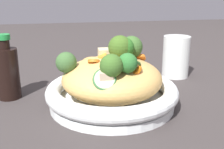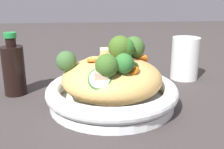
# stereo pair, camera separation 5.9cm
# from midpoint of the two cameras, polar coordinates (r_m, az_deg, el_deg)

# --- Properties ---
(ground_plane) EXTENTS (3.00, 3.00, 0.00)m
(ground_plane) POSITION_cam_midpoint_polar(r_m,az_deg,el_deg) (0.62, 2.76, -6.28)
(ground_plane) COLOR #342F2E
(serving_bowl) EXTENTS (0.28, 0.28, 0.05)m
(serving_bowl) POSITION_cam_midpoint_polar(r_m,az_deg,el_deg) (0.61, 2.80, -4.07)
(serving_bowl) COLOR white
(serving_bowl) RESTS_ON ground_plane
(noodle_heap) EXTENTS (0.21, 0.21, 0.09)m
(noodle_heap) POSITION_cam_midpoint_polar(r_m,az_deg,el_deg) (0.60, 2.85, -0.83)
(noodle_heap) COLOR tan
(noodle_heap) RESTS_ON serving_bowl
(broccoli_florets) EXTENTS (0.17, 0.20, 0.08)m
(broccoli_florets) POSITION_cam_midpoint_polar(r_m,az_deg,el_deg) (0.57, 3.50, 4.16)
(broccoli_florets) COLOR #97B86F
(broccoli_florets) RESTS_ON serving_bowl
(carrot_coins) EXTENTS (0.16, 0.14, 0.04)m
(carrot_coins) POSITION_cam_midpoint_polar(r_m,az_deg,el_deg) (0.59, 4.31, 2.86)
(carrot_coins) COLOR orange
(carrot_coins) RESTS_ON serving_bowl
(zucchini_slices) EXTENTS (0.06, 0.10, 0.05)m
(zucchini_slices) POSITION_cam_midpoint_polar(r_m,az_deg,el_deg) (0.52, 3.88, 0.24)
(zucchini_slices) COLOR beige
(zucchini_slices) RESTS_ON serving_bowl
(chicken_chunks) EXTENTS (0.18, 0.09, 0.04)m
(chicken_chunks) POSITION_cam_midpoint_polar(r_m,az_deg,el_deg) (0.61, 2.78, 3.29)
(chicken_chunks) COLOR #D2B187
(chicken_chunks) RESTS_ON serving_bowl
(soy_sauce_bottle) EXTENTS (0.05, 0.05, 0.15)m
(soy_sauce_bottle) POSITION_cam_midpoint_polar(r_m,az_deg,el_deg) (0.69, -17.14, 1.08)
(soy_sauce_bottle) COLOR black
(soy_sauce_bottle) RESTS_ON ground_plane
(drinking_glass) EXTENTS (0.08, 0.08, 0.12)m
(drinking_glass) POSITION_cam_midpoint_polar(r_m,az_deg,el_deg) (0.81, 16.71, 3.17)
(drinking_glass) COLOR silver
(drinking_glass) RESTS_ON ground_plane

